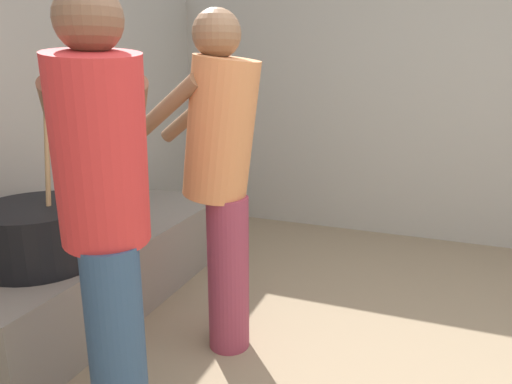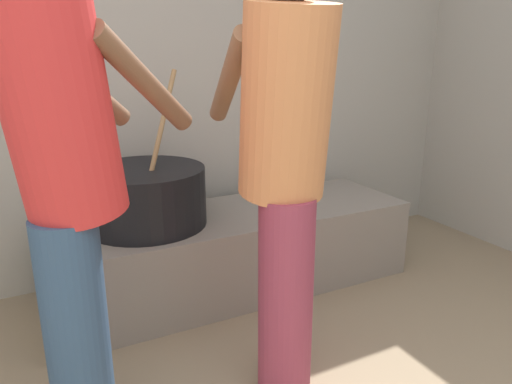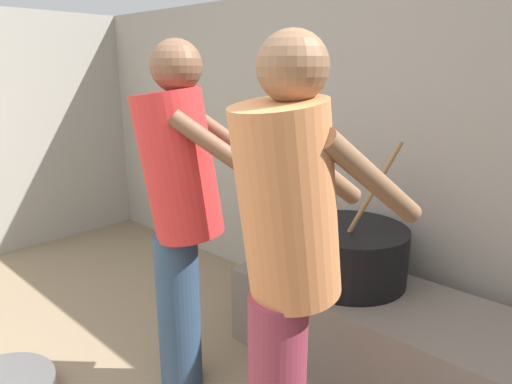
% 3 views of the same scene
% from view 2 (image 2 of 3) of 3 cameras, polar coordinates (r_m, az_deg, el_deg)
% --- Properties ---
extents(block_enclosure_rear, '(5.41, 0.20, 1.93)m').
position_cam_2_polar(block_enclosure_rear, '(2.74, -21.66, 9.41)').
color(block_enclosure_rear, '#9E998E').
rests_on(block_enclosure_rear, ground_plane).
extents(hearth_ledge, '(1.94, 0.60, 0.43)m').
position_cam_2_polar(hearth_ledge, '(2.61, -2.94, -6.94)').
color(hearth_ledge, slate).
rests_on(hearth_ledge, ground_plane).
extents(cooking_pot_main, '(0.58, 0.58, 0.74)m').
position_cam_2_polar(cooking_pot_main, '(2.39, -12.98, -0.53)').
color(cooking_pot_main, black).
rests_on(cooking_pot_main, hearth_ledge).
extents(cook_in_orange_shirt, '(0.44, 0.71, 1.60)m').
position_cam_2_polar(cook_in_orange_shirt, '(1.63, 3.45, 4.51)').
color(cook_in_orange_shirt, '#8C3347').
rests_on(cook_in_orange_shirt, ground_plane).
extents(cook_in_red_shirt, '(0.71, 0.67, 1.60)m').
position_cam_2_polar(cook_in_red_shirt, '(1.52, -21.63, 2.58)').
color(cook_in_red_shirt, navy).
rests_on(cook_in_red_shirt, ground_plane).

